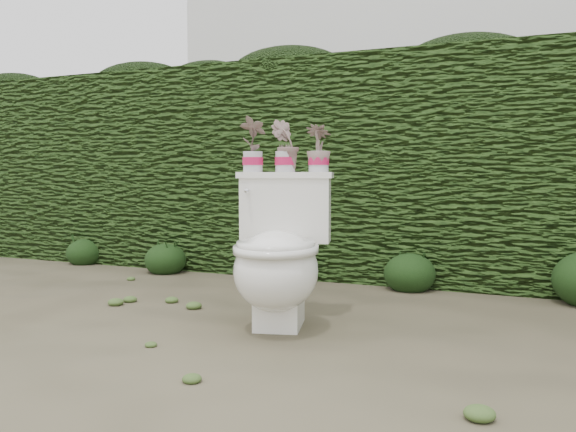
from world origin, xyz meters
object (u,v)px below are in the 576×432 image
at_px(toilet, 279,257).
at_px(potted_plant_left, 253,146).
at_px(potted_plant_center, 285,147).
at_px(potted_plant_right, 319,150).

distance_m(toilet, potted_plant_left, 0.64).
bearing_deg(toilet, potted_plant_center, 90.63).
xyz_separation_m(toilet, potted_plant_left, (-0.24, 0.18, 0.56)).
xyz_separation_m(potted_plant_left, potted_plant_right, (0.34, 0.10, -0.02)).
bearing_deg(potted_plant_right, toilet, 69.67).
height_order(toilet, potted_plant_left, potted_plant_left).
height_order(potted_plant_left, potted_plant_center, potted_plant_left).
height_order(toilet, potted_plant_center, potted_plant_center).
distance_m(toilet, potted_plant_right, 0.61).
bearing_deg(potted_plant_left, potted_plant_right, -158.32).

